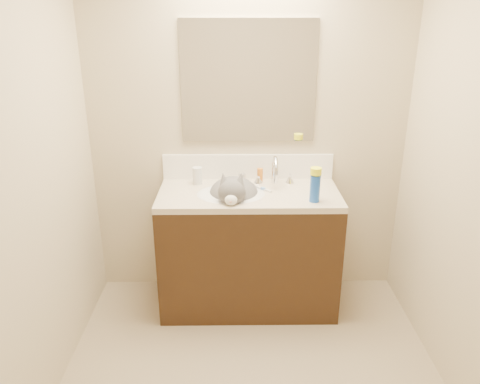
{
  "coord_description": "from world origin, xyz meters",
  "views": [
    {
      "loc": [
        -0.09,
        -1.91,
        1.99
      ],
      "look_at": [
        -0.06,
        0.92,
        0.88
      ],
      "focal_mm": 35.0,
      "sensor_mm": 36.0,
      "label": 1
    }
  ],
  "objects_px": {
    "faucet": "(275,173)",
    "spray_can": "(315,188)",
    "vanity_cabinet": "(248,252)",
    "pill_bottle": "(197,176)",
    "basin": "(231,204)",
    "amber_bottle": "(260,175)",
    "cat": "(234,195)",
    "silver_jar": "(242,178)"
  },
  "relations": [
    {
      "from": "silver_jar",
      "to": "faucet",
      "type": "bearing_deg",
      "value": -13.03
    },
    {
      "from": "basin",
      "to": "silver_jar",
      "type": "xyz_separation_m",
      "value": [
        0.08,
        0.22,
        0.1
      ]
    },
    {
      "from": "pill_bottle",
      "to": "amber_bottle",
      "type": "bearing_deg",
      "value": 4.42
    },
    {
      "from": "pill_bottle",
      "to": "silver_jar",
      "type": "xyz_separation_m",
      "value": [
        0.31,
        0.03,
        -0.03
      ]
    },
    {
      "from": "basin",
      "to": "amber_bottle",
      "type": "relative_size",
      "value": 4.52
    },
    {
      "from": "spray_can",
      "to": "faucet",
      "type": "bearing_deg",
      "value": 126.83
    },
    {
      "from": "cat",
      "to": "amber_bottle",
      "type": "relative_size",
      "value": 4.81
    },
    {
      "from": "spray_can",
      "to": "vanity_cabinet",
      "type": "bearing_deg",
      "value": 157.84
    },
    {
      "from": "faucet",
      "to": "amber_bottle",
      "type": "distance_m",
      "value": 0.12
    },
    {
      "from": "cat",
      "to": "amber_bottle",
      "type": "xyz_separation_m",
      "value": [
        0.18,
        0.21,
        0.06
      ]
    },
    {
      "from": "pill_bottle",
      "to": "cat",
      "type": "bearing_deg",
      "value": -35.7
    },
    {
      "from": "vanity_cabinet",
      "to": "basin",
      "type": "height_order",
      "value": "basin"
    },
    {
      "from": "cat",
      "to": "pill_bottle",
      "type": "height_order",
      "value": "cat"
    },
    {
      "from": "basin",
      "to": "cat",
      "type": "height_order",
      "value": "cat"
    },
    {
      "from": "faucet",
      "to": "spray_can",
      "type": "xyz_separation_m",
      "value": [
        0.23,
        -0.3,
        0.0
      ]
    },
    {
      "from": "pill_bottle",
      "to": "silver_jar",
      "type": "relative_size",
      "value": 1.98
    },
    {
      "from": "cat",
      "to": "amber_bottle",
      "type": "distance_m",
      "value": 0.29
    },
    {
      "from": "pill_bottle",
      "to": "faucet",
      "type": "bearing_deg",
      "value": -2.46
    },
    {
      "from": "vanity_cabinet",
      "to": "pill_bottle",
      "type": "distance_m",
      "value": 0.64
    },
    {
      "from": "basin",
      "to": "amber_bottle",
      "type": "xyz_separation_m",
      "value": [
        0.2,
        0.22,
        0.12
      ]
    },
    {
      "from": "basin",
      "to": "amber_bottle",
      "type": "bearing_deg",
      "value": 47.85
    },
    {
      "from": "vanity_cabinet",
      "to": "faucet",
      "type": "xyz_separation_m",
      "value": [
        0.18,
        0.14,
        0.54
      ]
    },
    {
      "from": "basin",
      "to": "faucet",
      "type": "bearing_deg",
      "value": 29.12
    },
    {
      "from": "faucet",
      "to": "amber_bottle",
      "type": "xyz_separation_m",
      "value": [
        -0.1,
        0.06,
        -0.04
      ]
    },
    {
      "from": "pill_bottle",
      "to": "silver_jar",
      "type": "bearing_deg",
      "value": 5.39
    },
    {
      "from": "basin",
      "to": "pill_bottle",
      "type": "xyz_separation_m",
      "value": [
        -0.23,
        0.19,
        0.13
      ]
    },
    {
      "from": "faucet",
      "to": "amber_bottle",
      "type": "height_order",
      "value": "faucet"
    },
    {
      "from": "basin",
      "to": "cat",
      "type": "bearing_deg",
      "value": 28.79
    },
    {
      "from": "basin",
      "to": "amber_bottle",
      "type": "distance_m",
      "value": 0.32
    },
    {
      "from": "vanity_cabinet",
      "to": "silver_jar",
      "type": "bearing_deg",
      "value": 103.1
    },
    {
      "from": "amber_bottle",
      "to": "basin",
      "type": "bearing_deg",
      "value": -132.15
    },
    {
      "from": "vanity_cabinet",
      "to": "spray_can",
      "type": "relative_size",
      "value": 6.93
    },
    {
      "from": "cat",
      "to": "silver_jar",
      "type": "xyz_separation_m",
      "value": [
        0.06,
        0.21,
        0.05
      ]
    },
    {
      "from": "vanity_cabinet",
      "to": "cat",
      "type": "distance_m",
      "value": 0.45
    },
    {
      "from": "basin",
      "to": "spray_can",
      "type": "relative_size",
      "value": 2.6
    },
    {
      "from": "vanity_cabinet",
      "to": "amber_bottle",
      "type": "height_order",
      "value": "amber_bottle"
    },
    {
      "from": "faucet",
      "to": "spray_can",
      "type": "relative_size",
      "value": 1.62
    },
    {
      "from": "amber_bottle",
      "to": "vanity_cabinet",
      "type": "bearing_deg",
      "value": -113.03
    },
    {
      "from": "faucet",
      "to": "cat",
      "type": "xyz_separation_m",
      "value": [
        -0.28,
        -0.16,
        -0.1
      ]
    },
    {
      "from": "amber_bottle",
      "to": "spray_can",
      "type": "distance_m",
      "value": 0.49
    },
    {
      "from": "basin",
      "to": "cat",
      "type": "relative_size",
      "value": 0.94
    },
    {
      "from": "cat",
      "to": "spray_can",
      "type": "distance_m",
      "value": 0.54
    }
  ]
}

